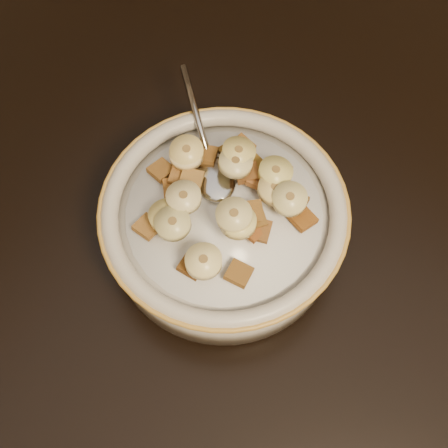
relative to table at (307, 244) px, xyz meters
The scene contains 40 objects.
floor 0.78m from the table, ahead, with size 4.00×4.50×0.10m, color #422816.
table is the anchor object (origin of this frame).
cereal_bowl 0.10m from the table, 146.26° to the right, with size 0.22×0.22×0.05m, color beige.
milk 0.11m from the table, 146.26° to the right, with size 0.18×0.18×0.00m, color silver.
spoon 0.13m from the table, 166.22° to the right, with size 0.04×0.05×0.01m, color #9B9B9D.
cereal_square_0 0.14m from the table, behind, with size 0.02×0.02×0.01m, color brown.
cereal_square_1 0.13m from the table, 106.15° to the right, with size 0.02×0.02×0.01m, color brown.
cereal_square_2 0.15m from the table, 155.80° to the right, with size 0.02×0.02×0.01m, color olive.
cereal_square_3 0.12m from the table, 167.77° to the left, with size 0.02×0.02×0.01m, color brown.
cereal_square_4 0.15m from the table, 160.94° to the right, with size 0.02×0.02×0.01m, color brown.
cereal_square_5 0.15m from the table, 159.43° to the right, with size 0.02×0.02×0.01m, color olive.
cereal_square_6 0.15m from the table, behind, with size 0.02×0.02×0.01m, color brown.
cereal_square_7 0.11m from the table, behind, with size 0.02×0.02×0.01m, color #613314.
cereal_square_8 0.13m from the table, behind, with size 0.02×0.02×0.01m, color brown.
cereal_square_9 0.11m from the table, 132.70° to the right, with size 0.02×0.02×0.01m, color brown.
cereal_square_10 0.08m from the table, 109.38° to the right, with size 0.02×0.02×0.01m, color #623610.
cereal_square_11 0.09m from the table, 163.31° to the left, with size 0.02×0.02×0.01m, color brown.
cereal_square_12 0.11m from the table, behind, with size 0.02×0.02×0.01m, color brown.
cereal_square_13 0.10m from the table, behind, with size 0.02×0.02×0.01m, color brown.
cereal_square_14 0.17m from the table, 140.54° to the right, with size 0.02×0.02×0.01m, color olive.
cereal_square_15 0.12m from the table, behind, with size 0.02×0.02×0.01m, color brown.
cereal_square_16 0.11m from the table, 136.82° to the right, with size 0.02×0.02×0.01m, color brown.
cereal_square_17 0.11m from the table, 125.57° to the right, with size 0.02×0.02×0.01m, color brown.
cereal_square_18 0.17m from the table, 163.19° to the right, with size 0.02×0.02×0.01m, color brown.
cereal_square_19 0.15m from the table, 121.30° to the right, with size 0.02×0.02×0.01m, color brown.
cereal_square_20 0.08m from the table, 157.67° to the right, with size 0.02×0.02×0.01m, color brown.
cereal_square_21 0.10m from the table, 122.54° to the right, with size 0.02×0.02×0.01m, color brown.
banana_slice_0 0.15m from the table, 147.73° to the right, with size 0.03×0.03×0.01m, color beige.
banana_slice_1 0.16m from the table, 169.34° to the right, with size 0.03×0.03×0.01m, color #FDE3AA.
banana_slice_2 0.10m from the table, 144.96° to the right, with size 0.03×0.03×0.01m, color #FAE992.
banana_slice_3 0.13m from the table, 128.35° to the right, with size 0.03×0.03×0.01m, color #F9E68F.
banana_slice_4 0.16m from the table, 136.86° to the right, with size 0.03×0.03×0.01m, color #E4D78B.
banana_slice_5 0.16m from the table, behind, with size 0.03×0.03×0.01m, color #E2C875.
banana_slice_6 0.13m from the table, behind, with size 0.03×0.03×0.01m, color #FFEBA0.
banana_slice_7 0.13m from the table, behind, with size 0.03×0.03×0.01m, color #E0C26E.
banana_slice_8 0.15m from the table, 117.44° to the right, with size 0.03×0.03×0.01m, color #FFEA97.
banana_slice_9 0.10m from the table, 162.17° to the right, with size 0.03×0.03×0.01m, color #D6BE76.
banana_slice_10 0.11m from the table, behind, with size 0.03×0.03×0.01m, color #F8EC77.
banana_slice_11 0.13m from the table, 131.07° to the right, with size 0.03×0.03×0.01m, color beige.
banana_slice_12 0.16m from the table, 141.25° to the right, with size 0.03×0.03×0.01m, color #DFBE6B.
Camera 1 is at (0.06, -0.25, 1.25)m, focal length 45.00 mm.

